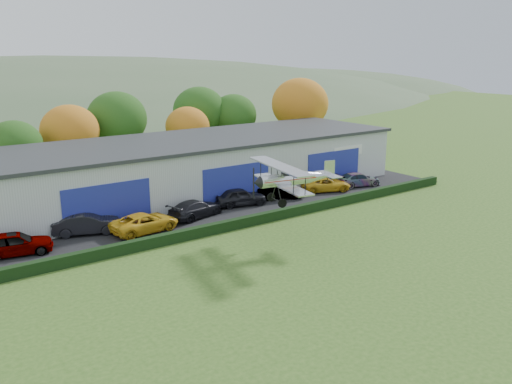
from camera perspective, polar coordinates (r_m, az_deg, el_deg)
ground at (r=29.94m, az=14.05°, el=-12.22°), size 300.00×300.00×0.00m
apron at (r=46.65m, az=-3.42°, el=-1.92°), size 48.00×9.00×0.05m
hedge at (r=42.74m, az=0.04°, el=-2.93°), size 46.00×0.60×0.80m
hangar at (r=52.81m, az=-5.72°, el=2.94°), size 40.60×12.60×5.30m
tree_belt at (r=61.87m, az=-15.13°, el=7.00°), size 75.70×13.22×10.12m
car_0 at (r=39.59m, az=-24.38°, el=-5.02°), size 5.13×2.88×1.65m
car_1 at (r=42.15m, az=-17.64°, el=-3.23°), size 5.26×3.32×1.64m
car_2 at (r=41.57m, az=-11.79°, el=-3.21°), size 5.49×2.97×1.46m
car_3 at (r=44.54m, az=-6.50°, el=-1.78°), size 5.42×3.30×1.47m
car_4 at (r=47.64m, az=-1.71°, el=-0.51°), size 5.01×2.93×1.60m
car_5 at (r=49.92m, az=2.59°, el=0.10°), size 4.67×3.18×1.46m
car_6 at (r=53.13m, az=7.48°, el=0.84°), size 5.39×3.89×1.36m
car_7 at (r=55.70m, az=10.88°, el=1.34°), size 5.03×3.09×1.36m
biplane at (r=38.00m, az=3.80°, el=1.53°), size 6.65×7.58×2.82m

